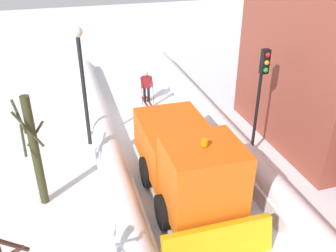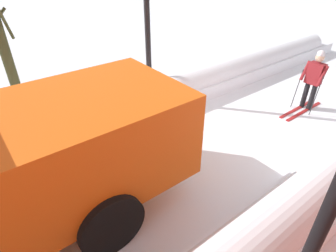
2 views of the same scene
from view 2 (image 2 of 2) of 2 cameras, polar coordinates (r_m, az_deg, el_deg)
The scene contains 2 objects.
skier at distance 9.26m, azimuth 27.67°, elevation 8.75°, with size 0.62×1.80×1.81m.
bare_tree_near at distance 8.95m, azimuth -30.79°, elevation 14.35°, with size 0.85×0.89×3.92m.
Camera 2 is at (-3.65, 6.07, 4.17)m, focal length 29.83 mm.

